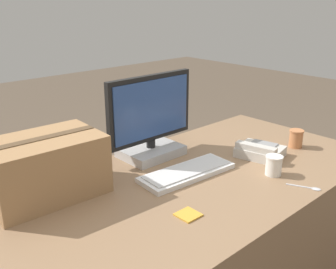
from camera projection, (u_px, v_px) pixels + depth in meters
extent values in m
cube|color=#8C6B4C|center=(195.00, 248.00, 1.84)|extent=(1.80, 0.90, 0.73)
cube|color=#B7B7B7|center=(151.00, 151.00, 1.93)|extent=(0.29, 0.22, 0.04)
cylinder|color=black|center=(151.00, 143.00, 1.92)|extent=(0.04, 0.04, 0.04)
cube|color=black|center=(150.00, 108.00, 1.86)|extent=(0.49, 0.03, 0.32)
cube|color=#2D4C8C|center=(153.00, 109.00, 1.85)|extent=(0.44, 0.01, 0.27)
cube|color=silver|center=(187.00, 173.00, 1.73)|extent=(0.45, 0.19, 0.02)
cube|color=silver|center=(187.00, 170.00, 1.72)|extent=(0.41, 0.16, 0.01)
cube|color=beige|center=(260.00, 152.00, 1.93)|extent=(0.22, 0.24, 0.05)
cube|color=beige|center=(256.00, 148.00, 1.87)|extent=(0.09, 0.20, 0.03)
cube|color=gray|center=(263.00, 145.00, 1.94)|extent=(0.12, 0.14, 0.01)
cylinder|color=white|center=(274.00, 166.00, 1.72)|extent=(0.07, 0.07, 0.08)
cylinder|color=white|center=(275.00, 157.00, 1.71)|extent=(0.08, 0.08, 0.01)
cylinder|color=#BC7547|center=(296.00, 139.00, 2.04)|extent=(0.07, 0.07, 0.09)
cylinder|color=#BC7547|center=(297.00, 131.00, 2.02)|extent=(0.07, 0.07, 0.01)
cube|color=silver|center=(299.00, 186.00, 1.63)|extent=(0.05, 0.10, 0.00)
ellipsoid|color=silver|center=(316.00, 189.00, 1.60)|extent=(0.04, 0.05, 0.00)
cube|color=#9E754C|center=(45.00, 167.00, 1.52)|extent=(0.45, 0.30, 0.24)
cube|color=brown|center=(41.00, 138.00, 1.48)|extent=(0.43, 0.06, 0.00)
cube|color=gold|center=(188.00, 215.00, 1.41)|extent=(0.08, 0.08, 0.01)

